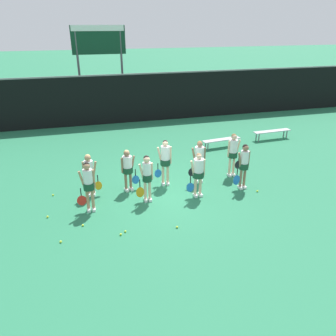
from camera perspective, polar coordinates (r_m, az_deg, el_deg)
ground_plane at (r=12.34m, az=0.01°, el=-4.06°), size 140.00×140.00×0.00m
fence_windscreen at (r=20.69m, az=-7.13°, el=11.92°), size 60.00×0.08×2.99m
scoreboard at (r=21.71m, az=-11.91°, el=19.74°), size 3.25×0.15×5.64m
bench_courtside at (r=16.74m, az=9.30°, el=4.79°), size 2.05×0.58×0.42m
bench_far at (r=18.55m, az=17.67°, el=6.02°), size 2.14×0.47×0.47m
player_0 at (r=10.97m, az=-13.73°, el=-2.52°), size 0.65×0.35×1.75m
player_1 at (r=11.29m, az=-3.71°, el=-1.16°), size 0.62×0.33×1.72m
player_2 at (r=11.63m, az=5.29°, el=-0.59°), size 0.69×0.41×1.66m
player_3 at (r=12.44m, az=13.08°, el=0.90°), size 0.62×0.35×1.77m
player_4 at (r=11.98m, az=-13.54°, el=-0.61°), size 0.63×0.37×1.60m
player_5 at (r=12.09m, az=-7.05°, el=0.21°), size 0.67×0.39×1.62m
player_6 at (r=12.40m, az=-0.50°, el=1.65°), size 0.66×0.39×1.82m
player_7 at (r=12.70m, az=5.45°, el=1.77°), size 0.67×0.40×1.71m
player_8 at (r=13.40m, az=11.26°, el=2.91°), size 0.67×0.38×1.80m
tennis_ball_0 at (r=12.72m, az=15.29°, el=-3.89°), size 0.07×0.07×0.07m
tennis_ball_1 at (r=10.27m, az=1.58°, el=-10.24°), size 0.07×0.07×0.07m
tennis_ball_2 at (r=10.68m, az=-14.62°, el=-9.63°), size 0.07×0.07×0.07m
tennis_ball_3 at (r=13.68m, az=-0.83°, el=-0.91°), size 0.07×0.07×0.07m
tennis_ball_4 at (r=10.05m, az=-8.23°, el=-11.37°), size 0.07×0.07×0.07m
tennis_ball_5 at (r=12.73m, az=-19.39°, el=-4.45°), size 0.07×0.07×0.07m
tennis_ball_6 at (r=10.15m, az=-18.19°, el=-12.09°), size 0.07×0.07×0.07m
tennis_ball_7 at (r=11.44m, az=-20.24°, el=-7.97°), size 0.07×0.07×0.07m
tennis_ball_8 at (r=10.16m, az=-7.45°, el=-10.90°), size 0.06×0.06×0.06m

